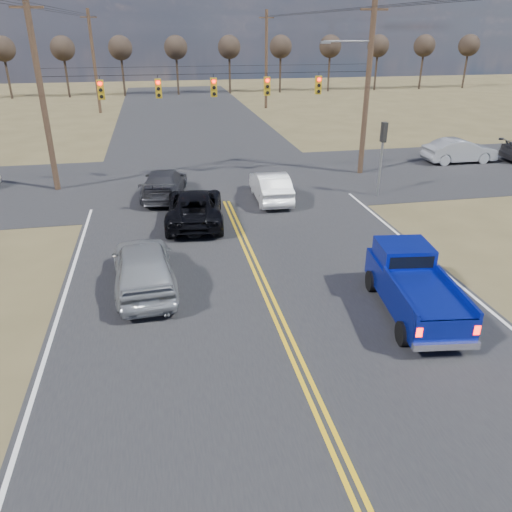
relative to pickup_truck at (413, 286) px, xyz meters
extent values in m
plane|color=brown|center=(-4.27, -1.94, -0.91)|extent=(160.00, 160.00, 0.00)
cube|color=#28282B|center=(-4.27, 8.06, -0.91)|extent=(14.00, 120.00, 0.02)
cube|color=#28282B|center=(-4.27, 16.06, -0.91)|extent=(120.00, 12.00, 0.02)
cylinder|color=#473323|center=(-13.27, 16.06, 4.09)|extent=(0.32, 0.32, 10.00)
cube|color=#473323|center=(-13.27, 16.06, 8.29)|extent=(1.60, 0.12, 0.12)
cylinder|color=#473323|center=(4.73, 16.06, 4.09)|extent=(0.32, 0.32, 10.00)
cube|color=#473323|center=(4.73, 16.06, 8.29)|extent=(1.60, 0.12, 0.12)
cylinder|color=black|center=(-4.27, 16.06, 5.09)|extent=(18.00, 0.02, 0.02)
cylinder|color=black|center=(-4.27, 16.06, 5.49)|extent=(18.00, 0.02, 0.02)
cube|color=#B28C14|center=(-10.27, 16.06, 4.39)|extent=(0.34, 0.24, 1.00)
cylinder|color=#FF0C05|center=(-10.27, 15.92, 4.72)|extent=(0.20, 0.06, 0.20)
cylinder|color=black|center=(-10.27, 15.92, 4.39)|extent=(0.20, 0.06, 0.20)
cylinder|color=black|center=(-10.27, 15.92, 4.06)|extent=(0.20, 0.06, 0.20)
cube|color=black|center=(-10.27, 15.89, 4.83)|extent=(0.24, 0.14, 0.03)
cube|color=#B28C14|center=(-7.27, 16.06, 4.39)|extent=(0.34, 0.24, 1.00)
cylinder|color=#FF0C05|center=(-7.27, 15.92, 4.72)|extent=(0.20, 0.06, 0.20)
cylinder|color=black|center=(-7.27, 15.92, 4.39)|extent=(0.20, 0.06, 0.20)
cylinder|color=black|center=(-7.27, 15.92, 4.06)|extent=(0.20, 0.06, 0.20)
cube|color=black|center=(-7.27, 15.89, 4.83)|extent=(0.24, 0.14, 0.03)
cube|color=#B28C14|center=(-4.27, 16.06, 4.39)|extent=(0.34, 0.24, 1.00)
cylinder|color=#FF0C05|center=(-4.27, 15.92, 4.72)|extent=(0.20, 0.06, 0.20)
cylinder|color=black|center=(-4.27, 15.92, 4.39)|extent=(0.20, 0.06, 0.20)
cylinder|color=black|center=(-4.27, 15.92, 4.06)|extent=(0.20, 0.06, 0.20)
cube|color=black|center=(-4.27, 15.89, 4.83)|extent=(0.24, 0.14, 0.03)
cube|color=#B28C14|center=(-1.27, 16.06, 4.39)|extent=(0.34, 0.24, 1.00)
cylinder|color=#FF0C05|center=(-1.27, 15.92, 4.72)|extent=(0.20, 0.06, 0.20)
cylinder|color=black|center=(-1.27, 15.92, 4.39)|extent=(0.20, 0.06, 0.20)
cylinder|color=black|center=(-1.27, 15.92, 4.06)|extent=(0.20, 0.06, 0.20)
cube|color=black|center=(-1.27, 15.89, 4.83)|extent=(0.24, 0.14, 0.03)
cube|color=#B28C14|center=(1.73, 16.06, 4.39)|extent=(0.34, 0.24, 1.00)
cylinder|color=#FF0C05|center=(1.73, 15.92, 4.72)|extent=(0.20, 0.06, 0.20)
cylinder|color=black|center=(1.73, 15.92, 4.39)|extent=(0.20, 0.06, 0.20)
cylinder|color=black|center=(1.73, 15.92, 4.06)|extent=(0.20, 0.06, 0.20)
cube|color=black|center=(1.73, 15.89, 4.83)|extent=(0.24, 0.14, 0.03)
cylinder|color=slate|center=(3.93, 11.56, 0.69)|extent=(0.12, 0.12, 3.20)
cube|color=black|center=(3.93, 11.56, 2.49)|extent=(0.24, 0.34, 1.00)
cylinder|color=slate|center=(3.33, 16.06, 6.69)|extent=(2.80, 0.10, 0.10)
cube|color=slate|center=(2.03, 16.06, 6.64)|extent=(0.55, 0.22, 0.14)
cylinder|color=#473323|center=(-13.27, 44.06, 4.09)|extent=(0.32, 0.32, 10.00)
cube|color=#473323|center=(-13.27, 44.06, 8.29)|extent=(1.60, 0.12, 0.12)
cylinder|color=#473323|center=(4.73, 44.06, 4.09)|extent=(0.32, 0.32, 10.00)
cube|color=#473323|center=(4.73, 44.06, 8.29)|extent=(1.60, 0.12, 0.12)
cylinder|color=black|center=(-13.97, 15.06, 8.39)|extent=(0.02, 58.00, 0.02)
cylinder|color=black|center=(-13.27, 15.06, 8.39)|extent=(0.02, 58.00, 0.02)
cylinder|color=black|center=(-12.57, 15.06, 8.39)|extent=(0.02, 58.00, 0.02)
cylinder|color=black|center=(4.03, 15.06, 8.39)|extent=(0.02, 58.00, 0.02)
cylinder|color=black|center=(4.73, 15.06, 8.39)|extent=(0.02, 58.00, 0.02)
cylinder|color=black|center=(5.43, 15.06, 8.39)|extent=(0.02, 58.00, 0.02)
cylinder|color=#33261C|center=(-25.27, 58.06, 1.84)|extent=(0.28, 0.28, 5.50)
sphere|color=#2D231C|center=(-25.27, 58.06, 4.99)|extent=(3.00, 3.00, 3.00)
cylinder|color=#33261C|center=(-18.27, 58.06, 1.84)|extent=(0.28, 0.28, 5.50)
sphere|color=#2D231C|center=(-18.27, 58.06, 4.99)|extent=(3.00, 3.00, 3.00)
cylinder|color=#33261C|center=(-11.27, 58.06, 1.84)|extent=(0.28, 0.28, 5.50)
sphere|color=#2D231C|center=(-11.27, 58.06, 4.99)|extent=(3.00, 3.00, 3.00)
cylinder|color=#33261C|center=(-4.27, 58.06, 1.84)|extent=(0.28, 0.28, 5.50)
sphere|color=#2D231C|center=(-4.27, 58.06, 4.99)|extent=(3.00, 3.00, 3.00)
cylinder|color=#33261C|center=(2.73, 58.06, 1.84)|extent=(0.28, 0.28, 5.50)
sphere|color=#2D231C|center=(2.73, 58.06, 4.99)|extent=(3.00, 3.00, 3.00)
cylinder|color=#33261C|center=(9.73, 58.06, 1.84)|extent=(0.28, 0.28, 5.50)
sphere|color=#2D231C|center=(9.73, 58.06, 4.99)|extent=(3.00, 3.00, 3.00)
cylinder|color=#33261C|center=(16.73, 58.06, 1.84)|extent=(0.28, 0.28, 5.50)
sphere|color=#2D231C|center=(16.73, 58.06, 4.99)|extent=(3.00, 3.00, 3.00)
cylinder|color=#33261C|center=(23.73, 58.06, 1.84)|extent=(0.28, 0.28, 5.50)
sphere|color=#2D231C|center=(23.73, 58.06, 4.99)|extent=(3.00, 3.00, 3.00)
cylinder|color=#33261C|center=(30.73, 58.06, 1.84)|extent=(0.28, 0.28, 5.50)
sphere|color=#2D231C|center=(30.73, 58.06, 4.99)|extent=(3.00, 3.00, 3.00)
cylinder|color=#33261C|center=(37.73, 58.06, 1.84)|extent=(0.28, 0.28, 5.50)
sphere|color=#2D231C|center=(37.73, 58.06, 4.99)|extent=(3.00, 3.00, 3.00)
cylinder|color=black|center=(-1.07, -1.67, -0.55)|extent=(0.38, 0.75, 0.72)
cylinder|color=black|center=(0.62, -1.88, -0.55)|extent=(0.38, 0.75, 0.72)
cylinder|color=black|center=(-0.67, 1.55, -0.55)|extent=(0.38, 0.75, 0.72)
cylinder|color=black|center=(1.03, 1.33, -0.55)|extent=(0.38, 0.75, 0.72)
cube|color=#0E1D9A|center=(-0.02, -0.17, -0.10)|extent=(2.40, 5.05, 0.90)
cube|color=#0E1D9A|center=(0.14, 1.13, 0.64)|extent=(1.85, 1.73, 0.65)
cube|color=black|center=(0.05, 0.39, 0.64)|extent=(1.44, 0.23, 0.41)
cube|color=#0E1D9A|center=(-0.99, -1.00, 0.44)|extent=(0.46, 2.96, 0.18)
cube|color=#0E1D9A|center=(0.71, -1.21, 0.44)|extent=(0.46, 2.96, 0.18)
cube|color=#0E1D9A|center=(-0.32, -2.56, 0.08)|extent=(1.80, 0.30, 0.54)
cube|color=silver|center=(-0.33, -2.63, -0.41)|extent=(1.85, 0.39, 0.20)
cube|color=#FF0C05|center=(-1.11, -2.50, 0.04)|extent=(0.17, 0.07, 0.27)
cube|color=#FF0C05|center=(0.46, -2.70, 0.04)|extent=(0.17, 0.07, 0.27)
imported|color=#979A9F|center=(-8.36, 3.23, -0.04)|extent=(2.37, 5.20, 1.73)
imported|color=black|center=(-6.10, 9.43, -0.15)|extent=(3.01, 5.66, 1.51)
imported|color=white|center=(-1.93, 11.93, -0.15)|extent=(1.75, 4.64, 1.51)
imported|color=#3A3A40|center=(-7.39, 13.56, -0.17)|extent=(2.82, 5.36, 1.48)
imported|color=#A5A8AD|center=(12.24, 17.33, -0.12)|extent=(1.68, 4.80, 1.58)
camera|label=1|loc=(-7.53, -12.64, 7.42)|focal=35.00mm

